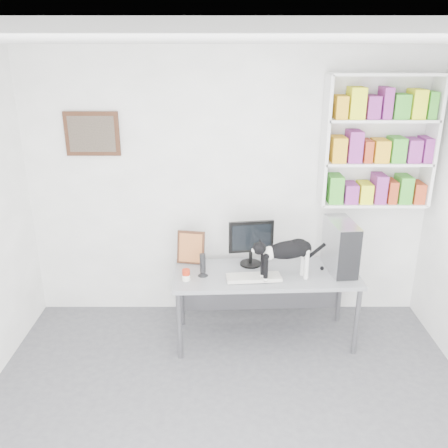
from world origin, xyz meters
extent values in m
cube|color=silver|center=(0.00, 0.00, 2.70)|extent=(4.00, 4.00, 0.01)
cube|color=white|center=(0.00, 2.00, 1.35)|extent=(4.00, 0.01, 2.70)
cube|color=white|center=(1.40, 1.85, 1.85)|extent=(1.03, 0.28, 1.24)
cube|color=#472817|center=(-1.30, 1.97, 1.90)|extent=(0.52, 0.04, 0.42)
cube|color=gray|center=(0.35, 1.41, 0.35)|extent=(1.73, 0.74, 0.71)
cube|color=black|center=(0.21, 1.58, 0.94)|extent=(0.45, 0.27, 0.45)
cube|color=beige|center=(0.23, 1.27, 0.73)|extent=(0.51, 0.23, 0.04)
cube|color=#A1A1A6|center=(1.04, 1.47, 0.95)|extent=(0.26, 0.50, 0.48)
cylinder|color=black|center=(-0.24, 1.35, 0.82)|extent=(0.11, 0.11, 0.22)
cube|color=#472817|center=(-0.36, 1.63, 0.87)|extent=(0.28, 0.15, 0.33)
cylinder|color=red|center=(-0.38, 1.25, 0.76)|extent=(0.09, 0.09, 0.10)
camera|label=1|loc=(-0.05, -2.56, 2.67)|focal=38.00mm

